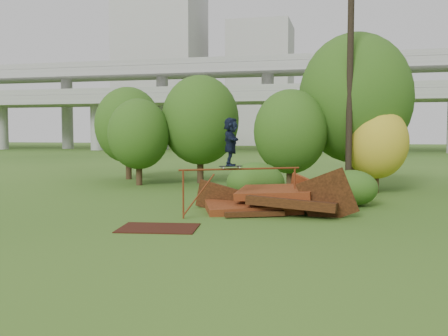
% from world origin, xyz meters
% --- Properties ---
extents(ground, '(240.00, 240.00, 0.00)m').
position_xyz_m(ground, '(0.00, 0.00, 0.00)').
color(ground, '#2D5116').
rests_on(ground, ground).
extents(scrap_pile, '(5.93, 3.20, 2.03)m').
position_xyz_m(scrap_pile, '(0.76, 2.90, 0.41)').
color(scrap_pile, '#411F0B').
rests_on(scrap_pile, ground).
extents(grind_rail, '(3.70, 2.13, 1.61)m').
position_xyz_m(grind_rail, '(-0.22, 1.99, 1.26)').
color(grind_rail, '#63250F').
rests_on(grind_rail, ground).
extents(skateboard, '(0.77, 0.56, 0.08)m').
position_xyz_m(skateboard, '(-0.52, 1.81, 1.67)').
color(skateboard, black).
rests_on(skateboard, grind_rail).
extents(skater, '(0.73, 1.54, 1.60)m').
position_xyz_m(skater, '(-0.52, 1.81, 2.49)').
color(skater, black).
rests_on(skater, skateboard).
extents(flat_plate, '(2.45, 1.91, 0.03)m').
position_xyz_m(flat_plate, '(-2.10, -0.77, 0.01)').
color(flat_plate, black).
rests_on(flat_plate, ground).
extents(tree_0, '(3.27, 3.27, 4.61)m').
position_xyz_m(tree_0, '(-7.49, 10.44, 2.72)').
color(tree_0, black).
rests_on(tree_0, ground).
extents(tree_1, '(4.28, 4.28, 5.96)m').
position_xyz_m(tree_1, '(-4.63, 12.27, 3.49)').
color(tree_1, black).
rests_on(tree_1, ground).
extents(tree_2, '(3.41, 3.41, 4.81)m').
position_xyz_m(tree_2, '(0.68, 9.01, 2.84)').
color(tree_2, black).
rests_on(tree_2, ground).
extents(tree_3, '(5.51, 5.51, 7.65)m').
position_xyz_m(tree_3, '(3.62, 11.08, 4.47)').
color(tree_3, black).
rests_on(tree_3, ground).
extents(tree_4, '(2.91, 2.91, 4.01)m').
position_xyz_m(tree_4, '(4.56, 9.69, 2.34)').
color(tree_4, black).
rests_on(tree_4, ground).
extents(tree_6, '(3.96, 3.96, 5.54)m').
position_xyz_m(tree_6, '(-9.49, 13.52, 3.25)').
color(tree_6, black).
rests_on(tree_6, ground).
extents(shrub_left, '(2.33, 2.15, 1.61)m').
position_xyz_m(shrub_left, '(-0.30, 5.29, 0.81)').
color(shrub_left, '#284D14').
rests_on(shrub_left, ground).
extents(shrub_right, '(1.94, 1.78, 1.38)m').
position_xyz_m(shrub_right, '(3.44, 5.24, 0.69)').
color(shrub_right, '#284D14').
rests_on(shrub_right, ground).
extents(utility_pole, '(1.40, 0.28, 9.70)m').
position_xyz_m(utility_pole, '(3.32, 8.48, 4.92)').
color(utility_pole, black).
rests_on(utility_pole, ground).
extents(freeway_overpass, '(160.00, 15.00, 13.70)m').
position_xyz_m(freeway_overpass, '(0.00, 62.92, 10.32)').
color(freeway_overpass, gray).
rests_on(freeway_overpass, ground).
extents(building_left, '(18.00, 16.00, 35.00)m').
position_xyz_m(building_left, '(-38.00, 95.00, 17.50)').
color(building_left, '#9E9E99').
rests_on(building_left, ground).
extents(building_right, '(14.00, 14.00, 28.00)m').
position_xyz_m(building_right, '(-16.00, 102.00, 14.00)').
color(building_right, '#9E9E99').
rests_on(building_right, ground).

